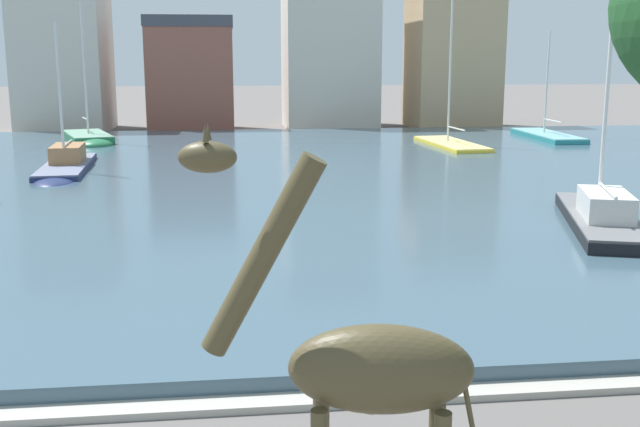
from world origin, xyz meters
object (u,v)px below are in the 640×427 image
object	(u,v)px
giraffe_statue	(365,378)
mooring_bollard	(354,392)
sailboat_navy	(65,169)
sailboat_yellow	(446,145)
sailboat_black	(598,218)
sailboat_green	(89,141)
sailboat_teal	(542,137)

from	to	relation	value
giraffe_statue	mooring_bollard	bearing A→B (deg)	81.71
sailboat_navy	sailboat_yellow	world-z (taller)	sailboat_yellow
giraffe_statue	mooring_bollard	world-z (taller)	giraffe_statue
sailboat_navy	sailboat_black	distance (m)	22.87
giraffe_statue	mooring_bollard	xyz separation A→B (m)	(0.65, 4.44, -2.21)
giraffe_statue	mooring_bollard	distance (m)	5.00
sailboat_black	mooring_bollard	distance (m)	14.32
sailboat_yellow	sailboat_green	bearing A→B (deg)	169.67
sailboat_green	mooring_bollard	xyz separation A→B (m)	(10.27, -36.21, -0.21)
sailboat_navy	mooring_bollard	size ratio (longest dim) A/B	18.08
sailboat_teal	sailboat_yellow	bearing A→B (deg)	-154.96
giraffe_statue	sailboat_green	distance (m)	41.82
giraffe_statue	sailboat_navy	distance (m)	29.85
sailboat_teal	sailboat_black	xyz separation A→B (m)	(-8.76, -24.98, 0.15)
sailboat_black	sailboat_navy	bearing A→B (deg)	144.53
mooring_bollard	sailboat_teal	bearing A→B (deg)	63.11
giraffe_statue	sailboat_black	distance (m)	18.36
sailboat_teal	giraffe_statue	bearing A→B (deg)	-115.05
sailboat_green	sailboat_yellow	size ratio (longest dim) A/B	0.96
sailboat_black	sailboat_green	bearing A→B (deg)	127.75
sailboat_teal	sailboat_black	world-z (taller)	sailboat_teal
sailboat_navy	sailboat_yellow	xyz separation A→B (m)	(20.05, 8.28, -0.13)
sailboat_green	sailboat_yellow	bearing A→B (deg)	-10.33
giraffe_statue	sailboat_yellow	world-z (taller)	sailboat_yellow
sailboat_navy	mooring_bollard	bearing A→B (deg)	-69.03
sailboat_teal	mooring_bollard	size ratio (longest dim) A/B	17.89
giraffe_statue	sailboat_teal	size ratio (longest dim) A/B	0.54
sailboat_navy	sailboat_teal	distance (m)	29.78
sailboat_yellow	sailboat_teal	bearing A→B (deg)	25.04
mooring_bollard	sailboat_navy	bearing A→B (deg)	110.97
sailboat_green	sailboat_navy	bearing A→B (deg)	-85.10
sailboat_yellow	mooring_bollard	size ratio (longest dim) A/B	17.84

